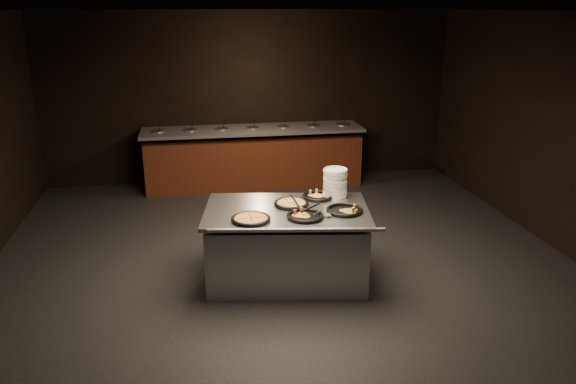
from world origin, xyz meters
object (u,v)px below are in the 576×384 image
plate_stack (335,183)px  pan_veggie_whole (251,219)px  serving_counter (287,246)px  pan_cheese_whole (291,203)px

plate_stack → pan_veggie_whole: bearing=-150.1°
serving_counter → plate_stack: size_ratio=5.94×
serving_counter → pan_veggie_whole: bearing=-138.5°
pan_veggie_whole → serving_counter: bearing=32.4°
serving_counter → pan_cheese_whole: bearing=68.5°
serving_counter → pan_cheese_whole: 0.49m
pan_veggie_whole → plate_stack: bearing=29.9°
serving_counter → plate_stack: (0.63, 0.33, 0.61)m
pan_cheese_whole → pan_veggie_whole: bearing=-141.7°
serving_counter → pan_cheese_whole: pan_cheese_whole is taller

